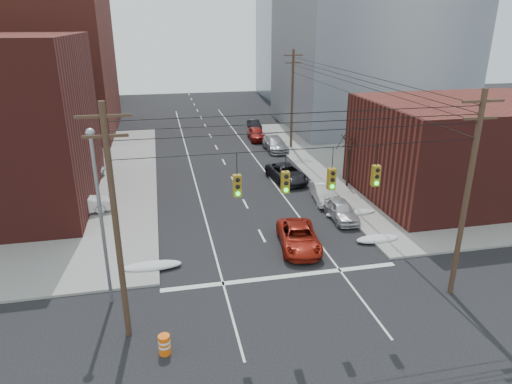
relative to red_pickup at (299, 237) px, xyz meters
name	(u,v)px	position (x,y,z in m)	size (l,w,h in m)	color
ground	(321,351)	(-1.97, -9.83, -0.73)	(160.00, 160.00, 0.00)	black
sidewalk_ne	(469,154)	(25.03, 17.17, -0.66)	(40.00, 40.00, 0.15)	gray
building_brick_tall	(0,11)	(-25.97, 38.17, 14.27)	(24.00, 20.00, 30.00)	maroon
building_brick_far	(42,68)	(-27.97, 64.17, 5.27)	(22.00, 18.00, 12.00)	#511C18
building_office	(370,32)	(20.03, 34.17, 11.77)	(22.00, 20.00, 25.00)	gray
building_glass	(318,37)	(22.03, 60.17, 10.27)	(20.00, 18.00, 22.00)	gray
building_storefront	(466,150)	(16.03, 6.17, 3.27)	(16.00, 12.00, 8.00)	#511C18
utility_pole_left	(116,223)	(-10.47, -6.83, 5.05)	(2.20, 0.28, 11.00)	#473323
utility_pole_right	(467,194)	(6.53, -6.83, 5.05)	(2.20, 0.28, 11.00)	#473323
utility_pole_far	(292,98)	(6.53, 24.17, 5.05)	(2.20, 0.28, 11.00)	#473323
traffic_signals	(309,179)	(-1.87, -6.86, 6.44)	(17.00, 0.42, 2.02)	black
street_light	(99,205)	(-11.47, -3.83, 4.81)	(0.44, 0.44, 9.32)	gray
bare_tree	(348,162)	(7.62, 10.17, 1.59)	(2.09, 2.20, 4.93)	black
snow_nw	(152,266)	(-9.37, -0.83, -0.52)	(3.50, 1.08, 0.42)	silver
snow_ne	(378,239)	(5.43, -0.33, -0.52)	(3.00, 1.08, 0.42)	silver
snow_east_far	(351,213)	(5.43, 4.17, -0.52)	(4.00, 1.08, 0.42)	silver
red_pickup	(299,237)	(0.00, 0.00, 0.00)	(2.43, 5.26, 1.46)	maroon
parked_car_a	(341,210)	(4.43, 3.68, -0.01)	(1.71, 4.25, 1.45)	silver
parked_car_b	(324,193)	(4.43, 7.46, -0.01)	(1.52, 4.36, 1.44)	silver
parked_car_c	(287,173)	(2.83, 12.90, 0.03)	(2.52, 5.47, 1.52)	black
parked_car_d	(275,144)	(4.43, 23.43, 0.04)	(2.17, 5.33, 1.55)	#9D9DA1
parked_car_e	(256,134)	(3.39, 28.65, 0.05)	(1.85, 4.60, 1.57)	maroon
parked_car_f	(254,124)	(4.43, 34.91, -0.12)	(1.29, 3.70, 1.22)	black
lot_car_a	(80,204)	(-14.63, 8.51, 0.17)	(1.59, 4.55, 1.50)	silver
lot_car_b	(77,169)	(-16.20, 18.02, 0.13)	(2.36, 5.13, 1.42)	#BBBCC1
lot_car_c	(36,185)	(-18.90, 13.88, 0.13)	(2.00, 4.92, 1.43)	black
lot_car_d	(33,170)	(-20.14, 18.34, 0.20)	(1.84, 4.58, 1.56)	#A3A3A7
construction_barrel	(164,344)	(-8.83, -8.50, -0.24)	(0.68, 0.68, 0.95)	#F55F0C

